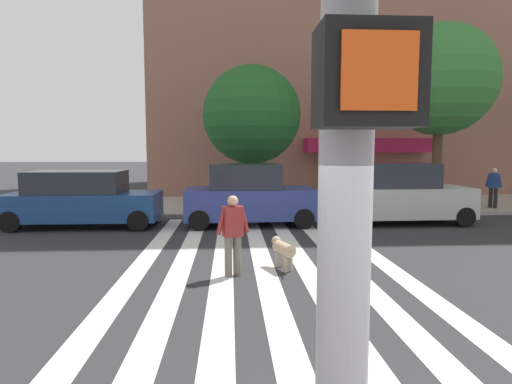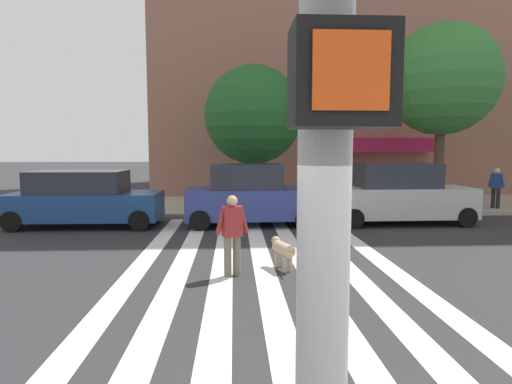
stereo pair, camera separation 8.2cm
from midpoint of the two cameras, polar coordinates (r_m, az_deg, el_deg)
name	(u,v)px [view 2 (the right image)]	position (r m, az deg, el deg)	size (l,w,h in m)	color
ground_plane	(288,270)	(9.18, 4.56, -10.41)	(160.00, 160.00, 0.00)	#2B2B2D
sidewalk_far	(259,205)	(18.99, 0.59, -1.75)	(80.00, 6.00, 0.15)	#A3998F
crosswalk_stripes	(265,270)	(9.13, 1.43, -10.46)	(5.85, 13.50, 0.01)	silver
parked_car_near_curb	(84,199)	(15.15, -21.94, -0.89)	(4.87, 2.04, 1.85)	navy
parked_car_behind_first	(249,196)	(14.33, -0.73, -0.55)	(4.37, 2.18, 2.07)	navy
parked_car_third_in_line	(399,195)	(15.41, 18.75, -0.35)	(4.77, 2.03, 2.09)	#B2BCB4
street_tree_nearest	(253,115)	(18.03, -0.23, 10.25)	(4.10, 4.10, 5.88)	#4C3823
street_tree_middle	(442,80)	(19.43, 23.81, 13.55)	(4.49, 4.49, 7.47)	#4C3823
pedestrian_dog_walker	(232,231)	(8.55, -2.93, -5.22)	(0.69, 0.35, 1.64)	#6B6051
dog_on_leash	(282,249)	(9.17, 3.82, -7.57)	(0.48, 0.99, 0.65)	tan
pedestrian_bystander	(496,186)	(19.92, 29.62, 0.74)	(0.44, 0.65, 1.64)	black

